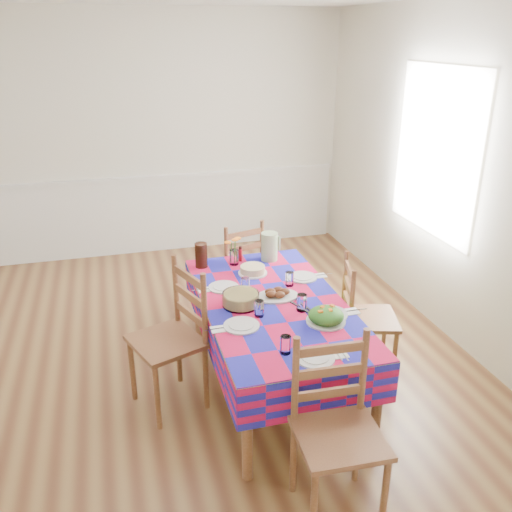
{
  "coord_description": "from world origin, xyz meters",
  "views": [
    {
      "loc": [
        -0.44,
        -3.68,
        2.44
      ],
      "look_at": [
        0.5,
        -0.29,
        0.98
      ],
      "focal_mm": 38.0,
      "sensor_mm": 36.0,
      "label": 1
    }
  ],
  "objects_px": {
    "dining_table": "(273,311)",
    "chair_far": "(237,270)",
    "tea_pitcher": "(201,255)",
    "chair_right": "(364,318)",
    "chair_near": "(337,431)",
    "chair_left": "(173,339)",
    "meat_platter": "(277,294)",
    "green_pitcher": "(269,246)"
  },
  "relations": [
    {
      "from": "tea_pitcher",
      "to": "chair_left",
      "type": "relative_size",
      "value": 0.19
    },
    {
      "from": "dining_table",
      "to": "chair_right",
      "type": "relative_size",
      "value": 1.94
    },
    {
      "from": "green_pitcher",
      "to": "chair_right",
      "type": "distance_m",
      "value": 0.96
    },
    {
      "from": "chair_near",
      "to": "chair_far",
      "type": "xyz_separation_m",
      "value": [
        0.01,
        2.26,
        -0.04
      ]
    },
    {
      "from": "meat_platter",
      "to": "tea_pitcher",
      "type": "xyz_separation_m",
      "value": [
        -0.42,
        0.68,
        0.07
      ]
    },
    {
      "from": "dining_table",
      "to": "chair_far",
      "type": "distance_m",
      "value": 1.14
    },
    {
      "from": "chair_right",
      "to": "dining_table",
      "type": "bearing_deg",
      "value": 106.97
    },
    {
      "from": "dining_table",
      "to": "chair_far",
      "type": "relative_size",
      "value": 1.93
    },
    {
      "from": "dining_table",
      "to": "meat_platter",
      "type": "bearing_deg",
      "value": 55.33
    },
    {
      "from": "chair_far",
      "to": "chair_right",
      "type": "bearing_deg",
      "value": 106.67
    },
    {
      "from": "meat_platter",
      "to": "chair_near",
      "type": "xyz_separation_m",
      "value": [
        -0.04,
        -1.19,
        -0.23
      ]
    },
    {
      "from": "meat_platter",
      "to": "chair_left",
      "type": "height_order",
      "value": "chair_left"
    },
    {
      "from": "dining_table",
      "to": "chair_right",
      "type": "distance_m",
      "value": 0.74
    },
    {
      "from": "chair_far",
      "to": "chair_left",
      "type": "bearing_deg",
      "value": 41.46
    },
    {
      "from": "chair_right",
      "to": "chair_far",
      "type": "bearing_deg",
      "value": 48.2
    },
    {
      "from": "meat_platter",
      "to": "chair_near",
      "type": "relative_size",
      "value": 0.31
    },
    {
      "from": "chair_left",
      "to": "chair_right",
      "type": "distance_m",
      "value": 1.43
    },
    {
      "from": "chair_right",
      "to": "meat_platter",
      "type": "bearing_deg",
      "value": 101.73
    },
    {
      "from": "chair_near",
      "to": "chair_far",
      "type": "relative_size",
      "value": 1.08
    },
    {
      "from": "chair_left",
      "to": "chair_near",
      "type": "bearing_deg",
      "value": 11.49
    },
    {
      "from": "tea_pitcher",
      "to": "chair_left",
      "type": "xyz_separation_m",
      "value": [
        -0.34,
        -0.72,
        -0.29
      ]
    },
    {
      "from": "meat_platter",
      "to": "green_pitcher",
      "type": "relative_size",
      "value": 1.32
    },
    {
      "from": "dining_table",
      "to": "chair_left",
      "type": "bearing_deg",
      "value": 178.66
    },
    {
      "from": "chair_left",
      "to": "chair_right",
      "type": "bearing_deg",
      "value": 69.26
    },
    {
      "from": "meat_platter",
      "to": "chair_left",
      "type": "distance_m",
      "value": 0.79
    },
    {
      "from": "chair_near",
      "to": "chair_far",
      "type": "distance_m",
      "value": 2.26
    },
    {
      "from": "green_pitcher",
      "to": "chair_near",
      "type": "height_order",
      "value": "chair_near"
    },
    {
      "from": "chair_near",
      "to": "chair_left",
      "type": "xyz_separation_m",
      "value": [
        -0.71,
        1.14,
        0.01
      ]
    },
    {
      "from": "dining_table",
      "to": "tea_pitcher",
      "type": "distance_m",
      "value": 0.85
    },
    {
      "from": "meat_platter",
      "to": "chair_far",
      "type": "relative_size",
      "value": 0.33
    },
    {
      "from": "dining_table",
      "to": "tea_pitcher",
      "type": "bearing_deg",
      "value": 116.9
    },
    {
      "from": "dining_table",
      "to": "tea_pitcher",
      "type": "xyz_separation_m",
      "value": [
        -0.37,
        0.74,
        0.17
      ]
    },
    {
      "from": "tea_pitcher",
      "to": "chair_right",
      "type": "relative_size",
      "value": 0.21
    },
    {
      "from": "green_pitcher",
      "to": "tea_pitcher",
      "type": "xyz_separation_m",
      "value": [
        -0.56,
        0.01,
        -0.02
      ]
    },
    {
      "from": "green_pitcher",
      "to": "tea_pitcher",
      "type": "height_order",
      "value": "green_pitcher"
    },
    {
      "from": "chair_far",
      "to": "chair_right",
      "type": "xyz_separation_m",
      "value": [
        0.7,
        -1.12,
        -0.0
      ]
    },
    {
      "from": "dining_table",
      "to": "chair_near",
      "type": "height_order",
      "value": "chair_near"
    },
    {
      "from": "green_pitcher",
      "to": "chair_far",
      "type": "xyz_separation_m",
      "value": [
        -0.18,
        0.4,
        -0.36
      ]
    },
    {
      "from": "green_pitcher",
      "to": "chair_right",
      "type": "bearing_deg",
      "value": -53.79
    },
    {
      "from": "green_pitcher",
      "to": "chair_left",
      "type": "height_order",
      "value": "chair_left"
    },
    {
      "from": "tea_pitcher",
      "to": "chair_near",
      "type": "xyz_separation_m",
      "value": [
        0.38,
        -1.86,
        -0.3
      ]
    },
    {
      "from": "chair_near",
      "to": "chair_left",
      "type": "height_order",
      "value": "chair_left"
    }
  ]
}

